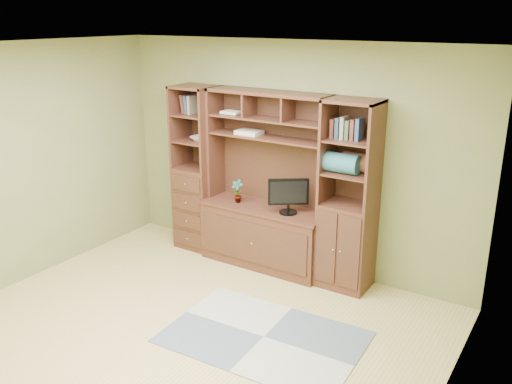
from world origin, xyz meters
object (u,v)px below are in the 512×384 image
Objects in this scene: center_hutch at (264,182)px; right_tower at (349,197)px; left_tower at (197,169)px; monitor at (288,190)px.

center_hutch is 1.03m from right_tower.
center_hutch is 1.00× the size of left_tower.
center_hutch is 0.35m from monitor.
center_hutch and right_tower have the same top height.
left_tower is 2.02m from right_tower.
monitor is at bearing -173.72° from right_tower.
monitor is (0.34, -0.03, -0.02)m from center_hutch.
left_tower is (-1.00, 0.04, 0.00)m from center_hutch.
monitor is at bearing -5.83° from center_hutch.
center_hutch is 3.69× the size of monitor.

